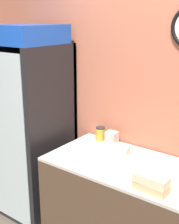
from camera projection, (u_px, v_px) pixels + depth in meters
prep_counter at (154, 222)px, 2.59m from camera, size 1.91×0.74×0.91m
beverage_cooler at (35, 115)px, 3.28m from camera, size 0.65×0.69×2.02m
sandwich_stack_bottom at (151, 187)px, 2.19m from camera, size 0.25×0.13×0.06m
sandwich_stack_middle at (151, 179)px, 2.17m from camera, size 0.25×0.12×0.06m
sandwich_flat_left at (115, 149)px, 2.81m from camera, size 0.28×0.18×0.07m
sandwich_flat_right at (179, 165)px, 2.51m from camera, size 0.28×0.16×0.06m
condiment_jar at (100, 133)px, 3.10m from camera, size 0.10×0.10×0.13m
napkin_dispenser at (112, 137)px, 3.01m from camera, size 0.11×0.09×0.12m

